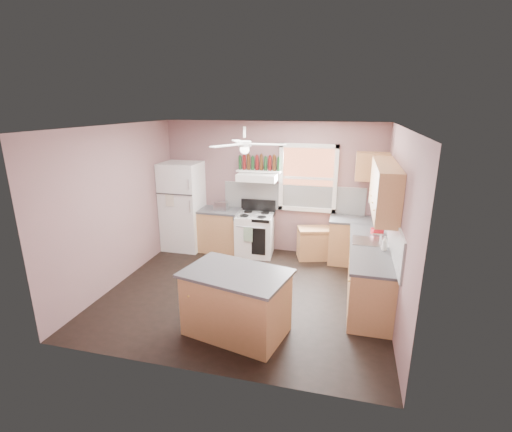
% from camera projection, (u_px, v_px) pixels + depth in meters
% --- Properties ---
extents(floor, '(4.50, 4.50, 0.00)m').
position_uv_depth(floor, '(246.00, 292.00, 6.20)').
color(floor, black).
rests_on(floor, ground).
extents(ceiling, '(4.50, 4.50, 0.00)m').
position_uv_depth(ceiling, '(244.00, 127.00, 5.42)').
color(ceiling, white).
rests_on(ceiling, ground).
extents(wall_back, '(4.50, 0.05, 2.70)m').
position_uv_depth(wall_back, '(272.00, 188.00, 7.69)').
color(wall_back, '#7C595A').
rests_on(wall_back, ground).
extents(wall_right, '(0.05, 4.00, 2.70)m').
position_uv_depth(wall_right, '(399.00, 226.00, 5.28)').
color(wall_right, '#7C595A').
rests_on(wall_right, ground).
extents(wall_left, '(0.05, 4.00, 2.70)m').
position_uv_depth(wall_left, '(117.00, 206.00, 6.34)').
color(wall_left, '#7C595A').
rests_on(wall_left, ground).
extents(backsplash_back, '(2.90, 0.03, 0.55)m').
position_uv_depth(backsplash_back, '(293.00, 198.00, 7.60)').
color(backsplash_back, white).
rests_on(backsplash_back, wall_back).
extents(backsplash_right, '(0.03, 2.60, 0.55)m').
position_uv_depth(backsplash_right, '(392.00, 231.00, 5.62)').
color(backsplash_right, white).
rests_on(backsplash_right, wall_right).
extents(window_view, '(1.00, 0.02, 1.20)m').
position_uv_depth(window_view, '(308.00, 178.00, 7.40)').
color(window_view, brown).
rests_on(window_view, wall_back).
extents(window_frame, '(1.16, 0.07, 1.36)m').
position_uv_depth(window_frame, '(308.00, 178.00, 7.38)').
color(window_frame, white).
rests_on(window_frame, wall_back).
extents(refrigerator, '(0.79, 0.77, 1.86)m').
position_uv_depth(refrigerator, '(183.00, 206.00, 7.90)').
color(refrigerator, white).
rests_on(refrigerator, floor).
extents(base_cabinet_left, '(0.90, 0.60, 0.86)m').
position_uv_depth(base_cabinet_left, '(219.00, 231.00, 7.90)').
color(base_cabinet_left, '#A87946').
rests_on(base_cabinet_left, floor).
extents(counter_left, '(0.92, 0.62, 0.04)m').
position_uv_depth(counter_left, '(219.00, 210.00, 7.77)').
color(counter_left, '#403F42').
rests_on(counter_left, base_cabinet_left).
extents(toaster, '(0.29, 0.17, 0.18)m').
position_uv_depth(toaster, '(221.00, 206.00, 7.67)').
color(toaster, silver).
rests_on(toaster, counter_left).
extents(stove, '(0.78, 0.70, 0.86)m').
position_uv_depth(stove, '(255.00, 235.00, 7.66)').
color(stove, white).
rests_on(stove, floor).
extents(range_hood, '(0.78, 0.50, 0.14)m').
position_uv_depth(range_hood, '(258.00, 177.00, 7.41)').
color(range_hood, white).
rests_on(range_hood, wall_back).
extents(bottle_shelf, '(0.90, 0.26, 0.03)m').
position_uv_depth(bottle_shelf, '(259.00, 171.00, 7.49)').
color(bottle_shelf, white).
rests_on(bottle_shelf, range_hood).
extents(cart, '(0.73, 0.59, 0.64)m').
position_uv_depth(cart, '(314.00, 243.00, 7.49)').
color(cart, '#A87946').
rests_on(cart, floor).
extents(base_cabinet_corner, '(1.00, 0.60, 0.86)m').
position_uv_depth(base_cabinet_corner, '(355.00, 242.00, 7.24)').
color(base_cabinet_corner, '#A87946').
rests_on(base_cabinet_corner, floor).
extents(base_cabinet_right, '(0.60, 2.20, 0.86)m').
position_uv_depth(base_cabinet_right, '(368.00, 273.00, 5.90)').
color(base_cabinet_right, '#A87946').
rests_on(base_cabinet_right, floor).
extents(counter_corner, '(1.02, 0.62, 0.04)m').
position_uv_depth(counter_corner, '(357.00, 220.00, 7.12)').
color(counter_corner, '#403F42').
rests_on(counter_corner, base_cabinet_corner).
extents(counter_right, '(0.62, 2.22, 0.04)m').
position_uv_depth(counter_right, '(370.00, 247.00, 5.77)').
color(counter_right, '#403F42').
rests_on(counter_right, base_cabinet_right).
extents(sink, '(0.55, 0.45, 0.03)m').
position_uv_depth(sink, '(370.00, 242.00, 5.95)').
color(sink, silver).
rests_on(sink, counter_right).
extents(faucet, '(0.03, 0.03, 0.14)m').
position_uv_depth(faucet, '(381.00, 238.00, 5.89)').
color(faucet, silver).
rests_on(faucet, sink).
extents(upper_cabinet_right, '(0.33, 1.80, 0.76)m').
position_uv_depth(upper_cabinet_right, '(385.00, 188.00, 5.66)').
color(upper_cabinet_right, '#A87946').
rests_on(upper_cabinet_right, wall_right).
extents(upper_cabinet_corner, '(0.60, 0.33, 0.52)m').
position_uv_depth(upper_cabinet_corner, '(372.00, 167.00, 6.89)').
color(upper_cabinet_corner, '#A87946').
rests_on(upper_cabinet_corner, wall_back).
extents(paper_towel, '(0.26, 0.12, 0.12)m').
position_uv_depth(paper_towel, '(376.00, 200.00, 7.08)').
color(paper_towel, white).
rests_on(paper_towel, wall_back).
extents(island, '(1.44, 1.08, 0.86)m').
position_uv_depth(island, '(236.00, 304.00, 5.00)').
color(island, '#A87946').
rests_on(island, floor).
extents(island_top, '(1.53, 1.17, 0.04)m').
position_uv_depth(island_top, '(236.00, 273.00, 4.87)').
color(island_top, '#403F42').
rests_on(island_top, island).
extents(ceiling_fan_hub, '(0.20, 0.20, 0.08)m').
position_uv_depth(ceiling_fan_hub, '(245.00, 144.00, 5.49)').
color(ceiling_fan_hub, white).
rests_on(ceiling_fan_hub, ceiling).
extents(soap_bottle, '(0.12, 0.12, 0.22)m').
position_uv_depth(soap_bottle, '(385.00, 243.00, 5.56)').
color(soap_bottle, silver).
rests_on(soap_bottle, counter_right).
extents(red_caddy, '(0.21, 0.18, 0.10)m').
position_uv_depth(red_caddy, '(377.00, 231.00, 6.28)').
color(red_caddy, '#B80F18').
rests_on(red_caddy, counter_right).
extents(wine_bottles, '(0.86, 0.06, 0.31)m').
position_uv_depth(wine_bottles, '(259.00, 163.00, 7.45)').
color(wine_bottles, '#143819').
rests_on(wine_bottles, bottle_shelf).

